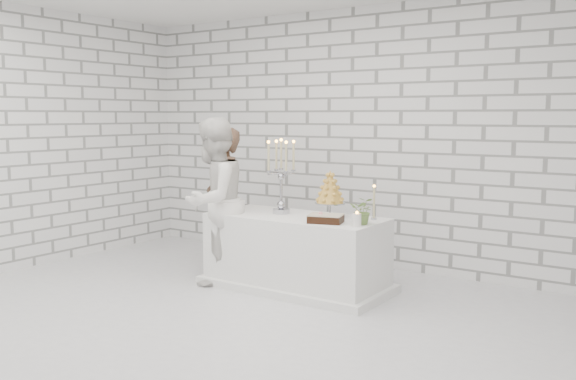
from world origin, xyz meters
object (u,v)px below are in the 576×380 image
object	(u,v)px
groom	(224,199)
croquembouche	(330,194)
bride	(213,201)
candelabra	(281,176)
cake_table	(296,252)

from	to	relation	value
groom	croquembouche	xyz separation A→B (m)	(1.48, -0.12, 0.17)
bride	candelabra	size ratio (longest dim) A/B	2.23
groom	candelabra	world-z (taller)	groom
cake_table	bride	world-z (taller)	bride
bride	croquembouche	size ratio (longest dim) A/B	3.68
bride	groom	bearing A→B (deg)	-157.80
cake_table	candelabra	bearing A→B (deg)	168.52
bride	candelabra	xyz separation A→B (m)	(0.63, 0.34, 0.27)
groom	candelabra	xyz separation A→B (m)	(0.94, -0.20, 0.33)
candelabra	croquembouche	world-z (taller)	candelabra
cake_table	croquembouche	size ratio (longest dim) A/B	3.81
candelabra	croquembouche	size ratio (longest dim) A/B	1.65
cake_table	candelabra	world-z (taller)	candelabra
bride	cake_table	bearing A→B (deg)	101.88
cake_table	croquembouche	xyz separation A→B (m)	(0.33, 0.12, 0.61)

